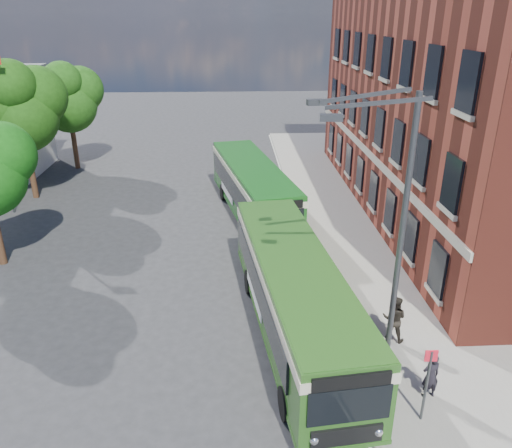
{
  "coord_description": "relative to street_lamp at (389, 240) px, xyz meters",
  "views": [
    {
      "loc": [
        0.34,
        -14.87,
        10.88
      ],
      "look_at": [
        1.36,
        5.39,
        2.2
      ],
      "focal_mm": 35.0,
      "sensor_mm": 36.0,
      "label": 1
    }
  ],
  "objects": [
    {
      "name": "ground",
      "position": [
        -4.84,
        2.0,
        -4.79
      ],
      "size": [
        120.0,
        120.0,
        0.0
      ],
      "primitive_type": "plane",
      "color": "#2B2B2E",
      "rests_on": "ground"
    },
    {
      "name": "pavement",
      "position": [
        2.16,
        10.0,
        -4.72
      ],
      "size": [
        6.0,
        48.0,
        0.15
      ],
      "primitive_type": "cube",
      "color": "gray",
      "rests_on": "ground"
    },
    {
      "name": "kerb_line",
      "position": [
        -0.89,
        10.0,
        -4.79
      ],
      "size": [
        0.12,
        48.0,
        0.01
      ],
      "primitive_type": "cube",
      "color": "beige",
      "rests_on": "ground"
    },
    {
      "name": "brick_office",
      "position": [
        9.16,
        14.0,
        2.18
      ],
      "size": [
        12.1,
        26.0,
        14.2
      ],
      "color": "maroon",
      "rests_on": "ground"
    },
    {
      "name": "street_lamp",
      "position": [
        0.0,
        0.0,
        0.0
      ],
      "size": [
        2.96,
        2.38,
        9.0
      ],
      "color": "#3D3F43",
      "rests_on": "ground"
    },
    {
      "name": "bus_stop_sign",
      "position": [
        0.76,
        -2.2,
        -3.28
      ],
      "size": [
        0.35,
        0.08,
        2.52
      ],
      "color": "#3D3F43",
      "rests_on": "ground"
    },
    {
      "name": "bus_front",
      "position": [
        -2.37,
        2.35,
        -2.96
      ],
      "size": [
        3.85,
        12.05,
        3.02
      ],
      "color": "#28551A",
      "rests_on": "ground"
    },
    {
      "name": "bus_rear",
      "position": [
        -3.36,
        13.9,
        -2.96
      ],
      "size": [
        4.74,
        11.71,
        3.02
      ],
      "color": "#155216",
      "rests_on": "ground"
    },
    {
      "name": "pedestrian_a",
      "position": [
        1.28,
        -1.31,
        -3.88
      ],
      "size": [
        0.61,
        0.45,
        1.52
      ],
      "primitive_type": "imported",
      "rotation": [
        0.0,
        0.0,
        3.31
      ],
      "color": "black",
      "rests_on": "pavement"
    },
    {
      "name": "pedestrian_b",
      "position": [
        1.06,
        1.55,
        -3.78
      ],
      "size": [
        1.03,
        0.94,
        1.71
      ],
      "primitive_type": "imported",
      "rotation": [
        0.0,
        0.0,
        2.7
      ],
      "color": "black",
      "rests_on": "pavement"
    },
    {
      "name": "tree_mid",
      "position": [
        -16.88,
        17.49,
        0.97
      ],
      "size": [
        5.03,
        4.78,
        8.49
      ],
      "color": "#3A2415",
      "rests_on": "ground"
    },
    {
      "name": "tree_right",
      "position": [
        -16.02,
        23.85,
        0.49
      ],
      "size": [
        4.61,
        4.39,
        7.79
      ],
      "color": "#3A2415",
      "rests_on": "ground"
    }
  ]
}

